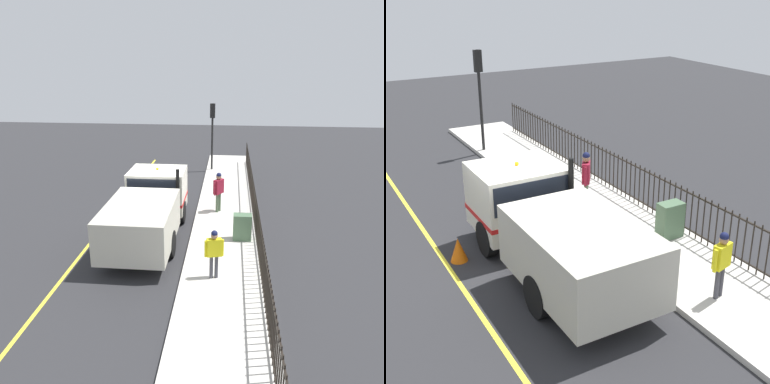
# 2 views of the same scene
# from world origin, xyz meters

# --- Properties ---
(ground_plane) EXTENTS (54.47, 54.47, 0.00)m
(ground_plane) POSITION_xyz_m (0.00, 0.00, 0.00)
(ground_plane) COLOR #2B2B2D
(ground_plane) RESTS_ON ground
(sidewalk_slab) EXTENTS (2.76, 24.76, 0.15)m
(sidewalk_slab) POSITION_xyz_m (3.33, 0.00, 0.07)
(sidewalk_slab) COLOR beige
(sidewalk_slab) RESTS_ON ground
(lane_marking) EXTENTS (0.12, 22.28, 0.01)m
(lane_marking) POSITION_xyz_m (-1.83, 0.00, 0.00)
(lane_marking) COLOR yellow
(lane_marking) RESTS_ON ground
(work_truck) EXTENTS (2.41, 6.48, 2.58)m
(work_truck) POSITION_xyz_m (0.34, -1.24, 1.28)
(work_truck) COLOR silver
(work_truck) RESTS_ON ground
(worker_standing) EXTENTS (0.48, 0.56, 1.81)m
(worker_standing) POSITION_xyz_m (2.93, 1.25, 1.26)
(worker_standing) COLOR maroon
(worker_standing) RESTS_ON sidewalk_slab
(pedestrian_distant) EXTENTS (0.59, 0.31, 1.61)m
(pedestrian_distant) POSITION_xyz_m (2.99, -4.48, 1.13)
(pedestrian_distant) COLOR yellow
(pedestrian_distant) RESTS_ON sidewalk_slab
(iron_fence) EXTENTS (0.04, 21.08, 1.33)m
(iron_fence) POSITION_xyz_m (4.47, 0.00, 0.82)
(iron_fence) COLOR black
(iron_fence) RESTS_ON sidewalk_slab
(traffic_light_near) EXTENTS (0.30, 0.22, 4.05)m
(traffic_light_near) POSITION_xyz_m (2.27, 8.50, 3.02)
(traffic_light_near) COLOR black
(traffic_light_near) RESTS_ON sidewalk_slab
(utility_cabinet) EXTENTS (0.69, 0.43, 1.00)m
(utility_cabinet) POSITION_xyz_m (3.93, -1.59, 0.65)
(utility_cabinet) COLOR #4C6B4C
(utility_cabinet) RESTS_ON sidewalk_slab
(traffic_cone) EXTENTS (0.45, 0.45, 0.64)m
(traffic_cone) POSITION_xyz_m (-1.48, 0.25, 0.32)
(traffic_cone) COLOR orange
(traffic_cone) RESTS_ON ground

